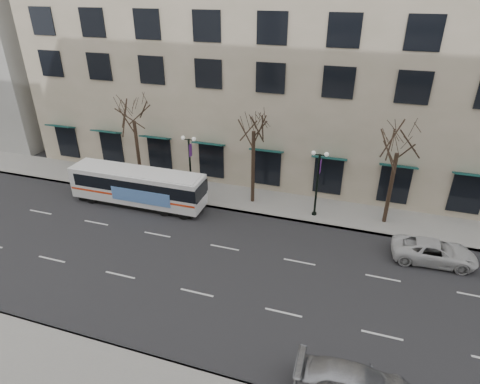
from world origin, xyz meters
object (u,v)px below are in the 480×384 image
at_px(tree_far_left, 133,109).
at_px(city_bus, 138,186).
at_px(tree_far_mid, 254,119).
at_px(lamp_post_left, 190,164).
at_px(tree_far_right, 400,140).
at_px(white_pickup, 434,252).
at_px(lamp_post_right, 317,181).

bearing_deg(tree_far_left, city_bus, -61.33).
height_order(tree_far_mid, lamp_post_left, tree_far_mid).
height_order(tree_far_left, tree_far_right, tree_far_left).
bearing_deg(tree_far_right, tree_far_left, 180.00).
bearing_deg(white_pickup, tree_far_left, 77.53).
bearing_deg(tree_far_right, white_pickup, -52.38).
height_order(lamp_post_left, city_bus, lamp_post_left).
bearing_deg(lamp_post_right, tree_far_mid, 173.17).
distance_m(tree_far_right, lamp_post_left, 15.40).
bearing_deg(lamp_post_right, tree_far_left, 177.71).
xyz_separation_m(tree_far_right, lamp_post_right, (-4.99, -0.60, -3.48)).
bearing_deg(city_bus, tree_far_left, 118.38).
xyz_separation_m(tree_far_mid, lamp_post_left, (-4.99, -0.60, -3.96)).
xyz_separation_m(city_bus, white_pickup, (21.27, -0.78, -0.89)).
relative_size(city_bus, white_pickup, 2.14).
distance_m(lamp_post_right, city_bus, 13.65).
relative_size(tree_far_right, white_pickup, 1.60).
bearing_deg(lamp_post_left, tree_far_mid, 6.85).
bearing_deg(tree_far_mid, lamp_post_right, -6.83).
bearing_deg(lamp_post_left, lamp_post_right, 0.00).
bearing_deg(lamp_post_right, lamp_post_left, 180.00).
bearing_deg(lamp_post_left, tree_far_right, 2.29).
xyz_separation_m(tree_far_left, lamp_post_right, (15.01, -0.60, -3.75)).
relative_size(tree_far_left, lamp_post_right, 1.60).
bearing_deg(city_bus, lamp_post_right, 9.90).
bearing_deg(white_pickup, tree_far_right, 34.51).
height_order(tree_far_left, lamp_post_right, tree_far_left).
height_order(lamp_post_left, white_pickup, lamp_post_left).
distance_m(lamp_post_left, white_pickup, 18.32).
xyz_separation_m(tree_far_mid, tree_far_right, (10.00, -0.00, -0.48)).
xyz_separation_m(tree_far_mid, city_bus, (-8.36, -3.00, -5.31)).
relative_size(tree_far_left, lamp_post_left, 1.60).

